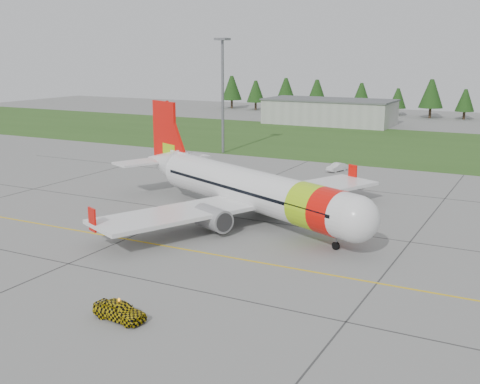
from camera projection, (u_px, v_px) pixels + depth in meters
The scene contains 9 objects.
ground at pixel (218, 295), 45.43m from camera, with size 320.00×320.00×0.00m, color gray.
aircraft at pixel (247, 189), 65.43m from camera, with size 36.97×35.08×11.84m.
follow_me_car at pixel (119, 292), 40.84m from camera, with size 1.62×1.37×4.03m, color #D6BA0B.
service_van at pixel (337, 159), 92.44m from camera, with size 1.35×1.28×3.88m, color silver.
grass_strip at pixel (428, 147), 116.19m from camera, with size 320.00×50.00×0.03m, color #30561E.
taxi_guideline at pixel (264, 263), 52.33m from camera, with size 120.00×0.25×0.02m, color gold.
hangar_west at pixel (329, 112), 153.23m from camera, with size 32.00×14.00×6.00m, color #A8A8A3.
floodlight_mast at pixel (223, 98), 107.67m from camera, with size 0.50×0.50×20.00m, color slate.
treeline at pixel (469, 101), 163.39m from camera, with size 160.00×8.00×10.00m, color #1C3F14, non-canonical shape.
Camera 1 is at (21.15, -36.87, 17.91)m, focal length 45.00 mm.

